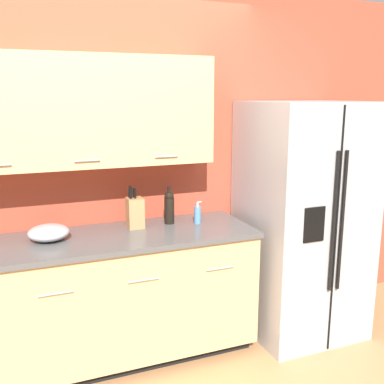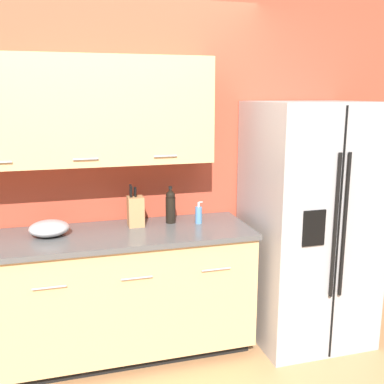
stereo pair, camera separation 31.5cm
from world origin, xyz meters
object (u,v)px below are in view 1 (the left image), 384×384
knife_block (135,212)px  refrigerator (302,220)px  wine_bottle (169,207)px  soap_dispenser (198,215)px  mixing_bowl (49,233)px

knife_block → refrigerator: bearing=-9.1°
wine_bottle → soap_dispenser: 0.21m
knife_block → soap_dispenser: size_ratio=1.87×
refrigerator → knife_block: refrigerator is taller
refrigerator → knife_block: size_ratio=5.90×
mixing_bowl → soap_dispenser: bearing=0.4°
knife_block → soap_dispenser: knife_block is taller
wine_bottle → soap_dispenser: size_ratio=1.68×
soap_dispenser → mixing_bowl: 1.04m
knife_block → mixing_bowl: bearing=-173.6°
knife_block → wine_bottle: (0.26, 0.01, 0.01)m
refrigerator → soap_dispenser: size_ratio=11.05×
soap_dispenser → refrigerator: bearing=-10.0°
wine_bottle → mixing_bowl: (-0.85, -0.08, -0.08)m
knife_block → mixing_bowl: knife_block is taller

